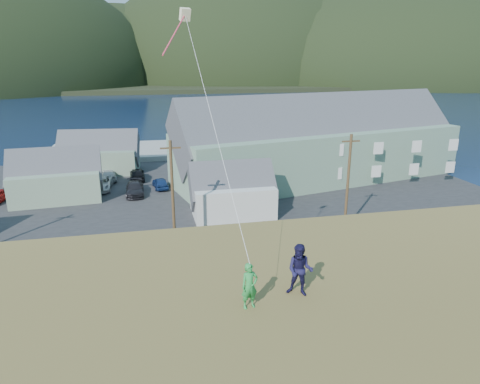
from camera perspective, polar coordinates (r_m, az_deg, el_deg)
The scene contains 15 objects.
ground at distance 34.70m, azimuth -6.17°, elevation -8.05°, with size 900.00×900.00×0.00m, color #0A1638.
grass_strip at distance 32.88m, azimuth -5.79°, elevation -9.43°, with size 110.00×8.00×0.10m, color #4C3D19.
waterfront_lot at distance 50.55m, azimuth -8.27°, elevation 0.09°, with size 72.00×36.00×0.12m, color #28282B.
wharf at distance 72.77m, azimuth -14.37°, elevation 5.27°, with size 26.00×14.00×0.90m, color gray.
far_shore at distance 361.57m, azimuth -12.07°, elevation 14.55°, with size 900.00×320.00×2.00m, color black.
far_hills at distance 313.32m, azimuth -5.25°, elevation 14.69°, with size 760.00×265.00×143.00m.
lodge at distance 55.18m, azimuth 10.71°, elevation 6.74°, with size 38.78×18.66×13.16m.
shed_palegreen_near at distance 50.59m, azimuth -23.33°, elevation 1.86°, with size 10.03×6.81×6.94m.
shed_white at distance 41.71m, azimuth -1.07°, elevation 0.12°, with size 8.23×5.55×6.55m.
shed_palegreen_far at distance 61.21m, azimuth -18.27°, elevation 4.94°, with size 11.04×6.92×7.09m.
utility_poles at distance 34.37m, azimuth -10.16°, elevation -0.49°, with size 32.67×0.24×8.75m.
parked_cars at distance 54.95m, azimuth -17.71°, elevation 1.66°, with size 24.44×13.42×1.55m.
kite_flyer_green at distance 13.66m, azimuth 1.28°, elevation -12.41°, with size 0.55×0.36×1.51m, color #268D3E.
kite_flyer_navy at distance 14.40m, azimuth 8.01°, elevation -10.29°, with size 0.87×0.68×1.80m, color #18153C.
kite_rig at distance 20.75m, azimuth -7.43°, elevation 21.68°, with size 1.06×4.99×12.38m.
Camera 1 is at (-2.96, -31.30, 14.68)m, focal length 32.00 mm.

